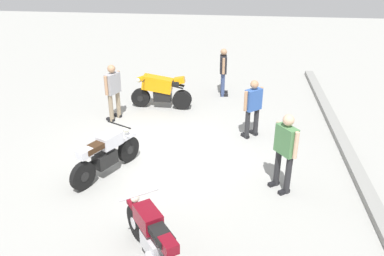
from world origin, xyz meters
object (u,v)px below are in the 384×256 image
person_in_gray_shirt (113,89)px  person_in_blue_shirt (253,106)px  motorcycle_orange_sportbike (161,90)px  person_in_black_shirt (223,69)px  motorcycle_silver_cruiser (106,154)px  motorcycle_maroon_cruiser (153,238)px  person_in_green_shirt (285,147)px

person_in_gray_shirt → person_in_blue_shirt: (0.70, 4.04, -0.05)m
motorcycle_orange_sportbike → person_in_black_shirt: person_in_black_shirt is taller
person_in_gray_shirt → motorcycle_silver_cruiser: bearing=126.3°
person_in_gray_shirt → motorcycle_maroon_cruiser: bearing=135.7°
motorcycle_maroon_cruiser → person_in_green_shirt: 3.42m
motorcycle_silver_cruiser → person_in_blue_shirt: 4.09m
motorcycle_silver_cruiser → person_in_black_shirt: (-5.48, 2.41, 0.40)m
motorcycle_maroon_cruiser → person_in_gray_shirt: bearing=-13.8°
motorcycle_silver_cruiser → motorcycle_maroon_cruiser: same height
motorcycle_silver_cruiser → motorcycle_orange_sportbike: size_ratio=0.98×
person_in_green_shirt → person_in_gray_shirt: (-3.17, -4.64, -0.05)m
motorcycle_silver_cruiser → motorcycle_orange_sportbike: (-4.09, 0.50, 0.07)m
motorcycle_silver_cruiser → person_in_gray_shirt: size_ratio=1.13×
motorcycle_orange_sportbike → person_in_black_shirt: bearing=-142.5°
motorcycle_maroon_cruiser → person_in_black_shirt: size_ratio=1.08×
motorcycle_silver_cruiser → person_in_green_shirt: (0.14, 3.94, 0.50)m
person_in_green_shirt → person_in_black_shirt: 5.83m
person_in_green_shirt → motorcycle_silver_cruiser: bearing=-37.0°
motorcycle_maroon_cruiser → person_in_black_shirt: person_in_black_shirt is taller
motorcycle_orange_sportbike → person_in_gray_shirt: 1.64m
motorcycle_silver_cruiser → motorcycle_orange_sportbike: bearing=20.5°
motorcycle_maroon_cruiser → person_in_blue_shirt: (-4.94, 1.72, 0.40)m
motorcycle_orange_sportbike → person_in_blue_shirt: 3.36m
motorcycle_maroon_cruiser → motorcycle_orange_sportbike: motorcycle_orange_sportbike is taller
person_in_blue_shirt → person_in_green_shirt: bearing=152.3°
motorcycle_silver_cruiser → person_in_blue_shirt: person_in_blue_shirt is taller
motorcycle_maroon_cruiser → person_in_gray_shirt: 6.11m
person_in_black_shirt → person_in_blue_shirt: size_ratio=1.00×
motorcycle_orange_sportbike → motorcycle_silver_cruiser: bearing=84.5°
person_in_green_shirt → person_in_black_shirt: bearing=-109.6°
motorcycle_orange_sportbike → person_in_gray_shirt: person_in_gray_shirt is taller
person_in_green_shirt → person_in_gray_shirt: 5.63m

